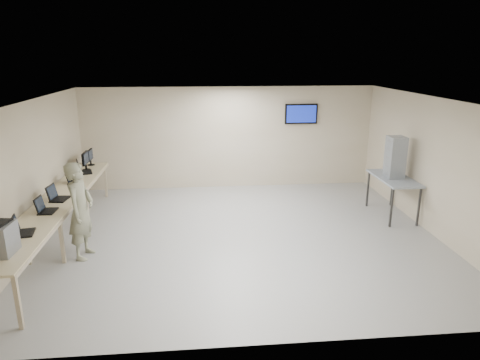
{
  "coord_description": "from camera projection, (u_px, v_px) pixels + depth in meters",
  "views": [
    {
      "loc": [
        -0.78,
        -8.17,
        3.63
      ],
      "look_at": [
        0.0,
        0.2,
        1.15
      ],
      "focal_mm": 32.0,
      "sensor_mm": 36.0,
      "label": 1
    }
  ],
  "objects": [
    {
      "name": "room",
      "position": [
        242.0,
        169.0,
        8.56
      ],
      "size": [
        8.01,
        7.01,
        2.81
      ],
      "color": "#999999",
      "rests_on": "ground"
    },
    {
      "name": "workbench",
      "position": [
        58.0,
        204.0,
        8.34
      ],
      "size": [
        0.76,
        6.0,
        0.9
      ],
      "color": "#C7B78D",
      "rests_on": "ground"
    },
    {
      "name": "laptop_0",
      "position": [
        21.0,
        230.0,
        6.73
      ],
      "size": [
        0.37,
        0.41,
        0.29
      ],
      "rotation": [
        0.0,
        0.0,
        0.18
      ],
      "color": "black",
      "rests_on": "workbench"
    },
    {
      "name": "laptop_1",
      "position": [
        44.0,
        208.0,
        7.67
      ],
      "size": [
        0.31,
        0.37,
        0.28
      ],
      "rotation": [
        0.0,
        0.0,
        -0.04
      ],
      "color": "black",
      "rests_on": "workbench"
    },
    {
      "name": "laptop_2",
      "position": [
        57.0,
        196.0,
        8.31
      ],
      "size": [
        0.36,
        0.42,
        0.3
      ],
      "rotation": [
        0.0,
        0.0,
        -0.12
      ],
      "color": "black",
      "rests_on": "workbench"
    },
    {
      "name": "laptop_3",
      "position": [
        71.0,
        180.0,
        9.43
      ],
      "size": [
        0.32,
        0.36,
        0.25
      ],
      "rotation": [
        0.0,
        0.0,
        0.16
      ],
      "color": "black",
      "rests_on": "workbench"
    },
    {
      "name": "laptop_4",
      "position": [
        83.0,
        170.0,
        10.21
      ],
      "size": [
        0.43,
        0.46,
        0.31
      ],
      "rotation": [
        0.0,
        0.0,
        0.29
      ],
      "color": "black",
      "rests_on": "workbench"
    },
    {
      "name": "monitor_near",
      "position": [
        85.0,
        159.0,
        10.41
      ],
      "size": [
        0.2,
        0.45,
        0.45
      ],
      "color": "black",
      "rests_on": "workbench"
    },
    {
      "name": "monitor_far",
      "position": [
        90.0,
        156.0,
        10.88
      ],
      "size": [
        0.18,
        0.41,
        0.41
      ],
      "color": "black",
      "rests_on": "workbench"
    },
    {
      "name": "soldier",
      "position": [
        81.0,
        211.0,
        7.74
      ],
      "size": [
        0.54,
        0.72,
        1.81
      ],
      "primitive_type": "imported",
      "rotation": [
        0.0,
        0.0,
        1.4
      ],
      "color": "gray",
      "rests_on": "ground"
    },
    {
      "name": "side_table",
      "position": [
        394.0,
        180.0,
        9.79
      ],
      "size": [
        0.72,
        1.54,
        0.93
      ],
      "color": "gray",
      "rests_on": "ground"
    },
    {
      "name": "storage_bins",
      "position": [
        395.0,
        157.0,
        9.63
      ],
      "size": [
        0.36,
        0.4,
        0.94
      ],
      "color": "#89939D",
      "rests_on": "side_table"
    }
  ]
}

